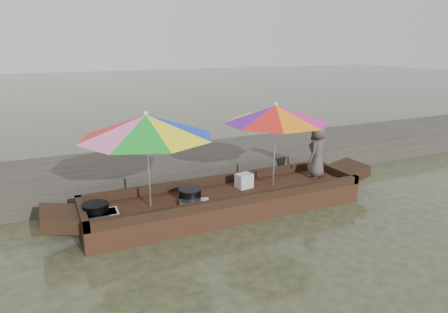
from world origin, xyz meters
name	(u,v)px	position (x,y,z in m)	size (l,w,h in m)	color
water	(226,212)	(0.00, 0.00, 0.00)	(80.00, 80.00, 0.00)	#2C301E
dock	(185,165)	(0.00, 2.20, 0.25)	(22.00, 2.20, 0.50)	#2D2B26
boat_hull	(226,203)	(0.00, 0.00, 0.17)	(4.94, 1.20, 0.35)	#3C2214
cooking_pot	(96,210)	(-2.22, -0.04, 0.45)	(0.39, 0.39, 0.21)	black
tray_crayfish	(102,215)	(-2.15, -0.14, 0.39)	(0.48, 0.33, 0.09)	silver
tray_scallop	(195,204)	(-0.70, -0.27, 0.38)	(0.48, 0.33, 0.06)	silver
charcoal_grill	(190,194)	(-0.67, 0.02, 0.44)	(0.37, 0.37, 0.18)	black
supply_bag	(244,181)	(0.42, 0.13, 0.48)	(0.28, 0.22, 0.26)	silver
vendor	(317,151)	(2.01, 0.10, 0.87)	(0.51, 0.33, 1.04)	#4D433F
umbrella_bow	(148,160)	(-1.36, 0.00, 1.12)	(2.12, 2.12, 1.55)	orange
umbrella_stern	(274,145)	(0.96, 0.00, 1.12)	(1.86, 1.86, 1.55)	green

